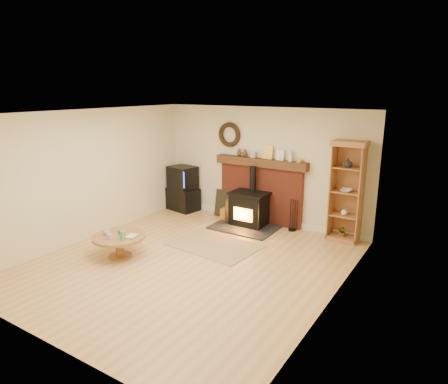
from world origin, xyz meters
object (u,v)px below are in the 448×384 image
Objects in this scene: tv_unit at (183,189)px; coffee_table at (119,239)px; wood_stove at (249,210)px; curio_cabinet at (347,192)px.

tv_unit reaches higher than coffee_table.
wood_stove is 0.69× the size of curio_cabinet.
curio_cabinet is (2.05, 0.28, 0.64)m from wood_stove.
curio_cabinet reaches higher than wood_stove.
wood_stove reaches higher than coffee_table.
coffee_table is (0.82, -2.94, -0.20)m from tv_unit.
tv_unit is at bearing 105.65° from coffee_table.
wood_stove is 2.98m from coffee_table.
tv_unit is 4.06m from curio_cabinet.
coffee_table is at bearing -113.05° from wood_stove.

